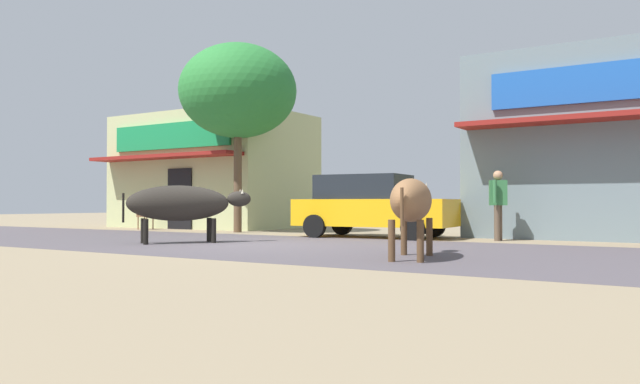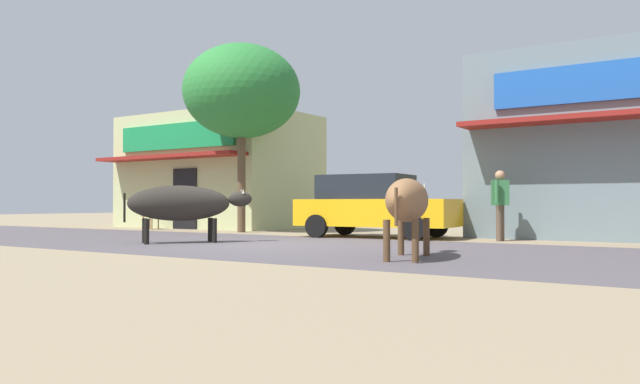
{
  "view_description": "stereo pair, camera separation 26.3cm",
  "coord_description": "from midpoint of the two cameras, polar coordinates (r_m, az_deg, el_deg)",
  "views": [
    {
      "loc": [
        8.35,
        -10.74,
        0.9
      ],
      "look_at": [
        1.08,
        0.79,
        1.14
      ],
      "focal_mm": 35.16,
      "sensor_mm": 36.0,
      "label": 1
    },
    {
      "loc": [
        8.57,
        -10.6,
        0.9
      ],
      "look_at": [
        1.08,
        0.79,
        1.14
      ],
      "focal_mm": 35.16,
      "sensor_mm": 36.0,
      "label": 2
    }
  ],
  "objects": [
    {
      "name": "cow_far_dark",
      "position": [
        10.31,
        7.65,
        -0.83
      ],
      "size": [
        1.15,
        2.54,
        1.3
      ],
      "color": "#8D623D",
      "rests_on": "ground"
    },
    {
      "name": "roadside_tree",
      "position": [
        19.74,
        -7.86,
        9.06
      ],
      "size": [
        3.63,
        3.63,
        5.82
      ],
      "color": "brown",
      "rests_on": "ground"
    },
    {
      "name": "storefront_left_cafe",
      "position": [
        24.08,
        -9.94,
        1.82
      ],
      "size": [
        6.8,
        5.35,
        4.16
      ],
      "color": "#B8BF85",
      "rests_on": "ground"
    },
    {
      "name": "cafe_chair_near_tree",
      "position": [
        22.34,
        -16.07,
        -1.97
      ],
      "size": [
        0.52,
        0.52,
        0.92
      ],
      "color": "brown",
      "rests_on": "ground"
    },
    {
      "name": "pedestrian_by_shop",
      "position": [
        15.49,
        15.44,
        -0.66
      ],
      "size": [
        0.47,
        0.61,
        1.68
      ],
      "color": "brown",
      "rests_on": "ground"
    },
    {
      "name": "parked_hatchback_car",
      "position": [
        16.5,
        4.23,
        -1.21
      ],
      "size": [
        4.25,
        2.12,
        1.64
      ],
      "color": "#F3AD13",
      "rests_on": "ground"
    },
    {
      "name": "cow_near_brown",
      "position": [
        14.44,
        -13.03,
        -1.03
      ],
      "size": [
        2.05,
        2.58,
        1.3
      ],
      "color": "#2A2621",
      "rests_on": "ground"
    },
    {
      "name": "ground",
      "position": [
        13.65,
        -6.2,
        -4.79
      ],
      "size": [
        80.0,
        80.0,
        0.0
      ],
      "primitive_type": "plane",
      "color": "gray"
    },
    {
      "name": "asphalt_road",
      "position": [
        13.64,
        -6.2,
        -4.78
      ],
      "size": [
        72.0,
        6.55,
        0.0
      ],
      "primitive_type": "cube",
      "color": "#524B50",
      "rests_on": "ground"
    }
  ]
}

